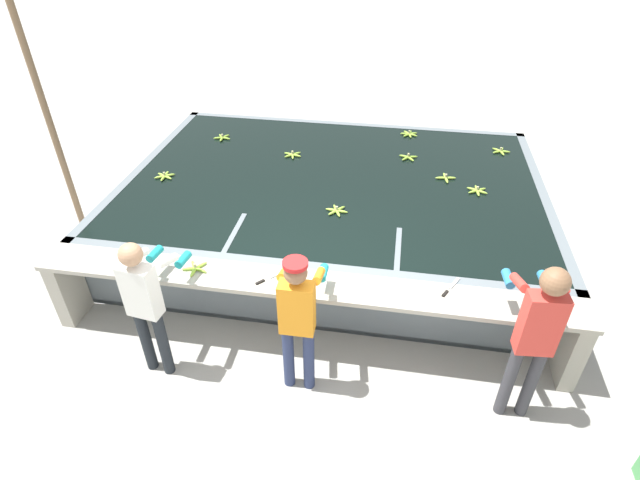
# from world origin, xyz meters

# --- Properties ---
(ground_plane) EXTENTS (80.00, 80.00, 0.00)m
(ground_plane) POSITION_xyz_m (0.00, 0.00, 0.00)
(ground_plane) COLOR #A3A099
(ground_plane) RESTS_ON ground
(wash_tank) EXTENTS (5.58, 3.97, 0.88)m
(wash_tank) POSITION_xyz_m (-0.00, 2.43, 0.43)
(wash_tank) COLOR slate
(wash_tank) RESTS_ON ground
(work_ledge) EXTENTS (5.58, 0.45, 0.88)m
(work_ledge) POSITION_xyz_m (0.00, 0.23, 0.65)
(work_ledge) COLOR #A8A393
(work_ledge) RESTS_ON ground
(worker_0) EXTENTS (0.47, 0.73, 1.59)m
(worker_0) POSITION_xyz_m (-1.39, -0.33, 0.95)
(worker_0) COLOR #1E2328
(worker_0) RESTS_ON ground
(worker_1) EXTENTS (0.41, 0.71, 1.56)m
(worker_1) POSITION_xyz_m (0.07, -0.28, 0.94)
(worker_1) COLOR navy
(worker_1) RESTS_ON ground
(worker_2) EXTENTS (0.45, 0.73, 1.73)m
(worker_2) POSITION_xyz_m (2.12, -0.27, 1.05)
(worker_2) COLOR #38383D
(worker_2) RESTS_ON ground
(banana_bunch_floating_0) EXTENTS (0.27, 0.28, 0.08)m
(banana_bunch_floating_0) POSITION_xyz_m (0.98, 4.06, 0.89)
(banana_bunch_floating_0) COLOR #8CB738
(banana_bunch_floating_0) RESTS_ON wash_tank
(banana_bunch_floating_1) EXTENTS (0.27, 0.28, 0.08)m
(banana_bunch_floating_1) POSITION_xyz_m (1.89, 2.38, 0.89)
(banana_bunch_floating_1) COLOR #93BC3D
(banana_bunch_floating_1) RESTS_ON wash_tank
(banana_bunch_floating_2) EXTENTS (0.27, 0.28, 0.08)m
(banana_bunch_floating_2) POSITION_xyz_m (-2.27, 2.09, 0.89)
(banana_bunch_floating_2) COLOR #9EC642
(banana_bunch_floating_2) RESTS_ON wash_tank
(banana_bunch_floating_3) EXTENTS (0.27, 0.28, 0.08)m
(banana_bunch_floating_3) POSITION_xyz_m (2.34, 3.65, 0.89)
(banana_bunch_floating_3) COLOR #93BC3D
(banana_bunch_floating_3) RESTS_ON wash_tank
(banana_bunch_floating_4) EXTENTS (0.28, 0.28, 0.08)m
(banana_bunch_floating_4) POSITION_xyz_m (1.50, 2.67, 0.89)
(banana_bunch_floating_4) COLOR #9EC642
(banana_bunch_floating_4) RESTS_ON wash_tank
(banana_bunch_floating_5) EXTENTS (0.28, 0.27, 0.08)m
(banana_bunch_floating_5) POSITION_xyz_m (-1.91, 3.44, 0.89)
(banana_bunch_floating_5) COLOR #8CB738
(banana_bunch_floating_5) RESTS_ON wash_tank
(banana_bunch_floating_6) EXTENTS (0.28, 0.27, 0.08)m
(banana_bunch_floating_6) POSITION_xyz_m (0.16, 1.60, 0.89)
(banana_bunch_floating_6) COLOR #93BC3D
(banana_bunch_floating_6) RESTS_ON wash_tank
(banana_bunch_floating_7) EXTENTS (0.28, 0.26, 0.08)m
(banana_bunch_floating_7) POSITION_xyz_m (0.99, 3.22, 0.89)
(banana_bunch_floating_7) COLOR #8CB738
(banana_bunch_floating_7) RESTS_ON wash_tank
(banana_bunch_floating_8) EXTENTS (0.28, 0.28, 0.08)m
(banana_bunch_floating_8) POSITION_xyz_m (-0.69, 3.02, 0.89)
(banana_bunch_floating_8) COLOR #93BC3D
(banana_bunch_floating_8) RESTS_ON wash_tank
(banana_bunch_ledge_0) EXTENTS (0.28, 0.26, 0.08)m
(banana_bunch_ledge_0) POSITION_xyz_m (-1.12, 0.24, 0.90)
(banana_bunch_ledge_0) COLOR #8CB738
(banana_bunch_ledge_0) RESTS_ON work_ledge
(knife_0) EXTENTS (0.19, 0.32, 0.02)m
(knife_0) POSITION_xyz_m (1.44, 0.34, 0.89)
(knife_0) COLOR silver
(knife_0) RESTS_ON work_ledge
(knife_1) EXTENTS (0.26, 0.28, 0.02)m
(knife_1) POSITION_xyz_m (-0.36, 0.20, 0.89)
(knife_1) COLOR silver
(knife_1) RESTS_ON work_ledge
(support_post_left) EXTENTS (0.09, 0.09, 3.20)m
(support_post_left) POSITION_xyz_m (-3.74, 2.06, 1.60)
(support_post_left) COLOR #846647
(support_post_left) RESTS_ON ground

